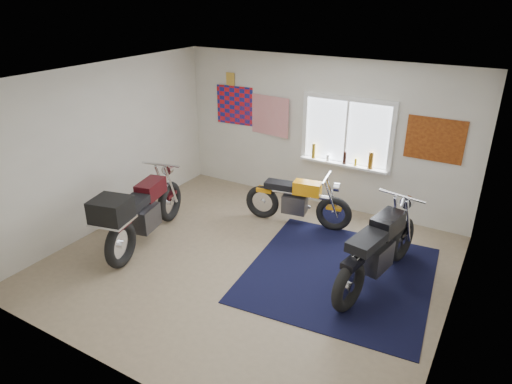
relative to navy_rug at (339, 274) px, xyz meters
The scene contains 10 objects.
ground 1.32m from the navy_rug, 162.21° to the right, with size 5.50×5.50×0.00m, color #9E896B.
room_shell 2.10m from the navy_rug, 162.21° to the right, with size 5.50×5.50×5.50m.
navy_rug is the anchor object (origin of this frame).
window_assembly 2.59m from the navy_rug, 110.26° to the left, with size 1.66×0.17×1.26m.
oil_bottles 2.35m from the navy_rug, 109.06° to the left, with size 1.14×0.09×0.30m.
flag_display 4.35m from the navy_rug, 146.72° to the left, with size 1.60×0.10×1.17m.
triumph_poster 2.68m from the navy_rug, 71.65° to the left, with size 0.90×0.03×0.70m, color #A54C14.
yellow_triumph 1.68m from the navy_rug, 137.83° to the left, with size 1.88×0.57×0.95m.
black_chrome_bike 0.70m from the navy_rug, ahead, with size 0.71×2.21×1.14m.
maroon_tourer 3.14m from the navy_rug, 164.66° to the right, with size 0.94×2.22×1.13m.
Camera 1 is at (3.00, -4.92, 3.74)m, focal length 32.00 mm.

